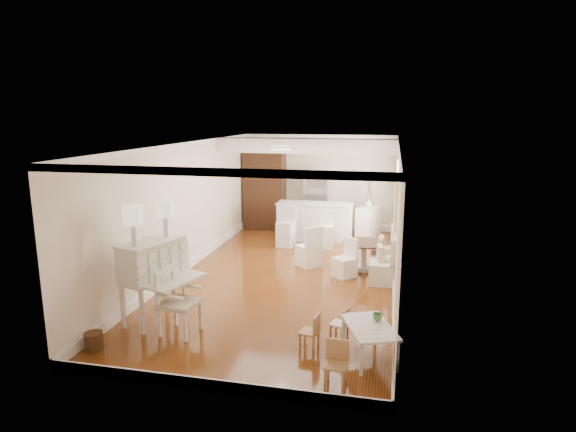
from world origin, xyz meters
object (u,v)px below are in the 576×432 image
at_px(slip_chair_near, 345,258).
at_px(slip_chair_far, 309,246).
at_px(breakfast_counter, 315,222).
at_px(pantry_cabinet, 264,190).
at_px(kids_chair_a, 309,331).
at_px(kids_chair_b, 339,323).
at_px(fridge, 327,201).
at_px(kids_table, 369,342).
at_px(secretary_bureau, 154,281).
at_px(gustavian_armchair, 179,302).
at_px(wicker_basket, 94,341).
at_px(bar_stool_left, 286,227).
at_px(dining_table, 364,256).
at_px(kids_chair_c, 336,364).
at_px(sideboard, 368,222).
at_px(bar_stool_right, 326,231).

bearing_deg(slip_chair_near, slip_chair_far, -170.69).
height_order(breakfast_counter, pantry_cabinet, pantry_cabinet).
height_order(kids_chair_a, kids_chair_b, kids_chair_a).
bearing_deg(kids_chair_b, fridge, -152.18).
xyz_separation_m(kids_table, kids_chair_b, (-0.47, 0.50, 0.01)).
xyz_separation_m(secretary_bureau, gustavian_armchair, (0.62, -0.36, -0.17)).
relative_size(wicker_basket, bar_stool_left, 0.26).
xyz_separation_m(kids_chair_b, dining_table, (0.15, 3.46, 0.06)).
height_order(secretary_bureau, fridge, fridge).
bearing_deg(slip_chair_far, pantry_cabinet, -104.58).
xyz_separation_m(kids_chair_c, dining_table, (0.06, 4.77, 0.02)).
distance_m(dining_table, sideboard, 2.94).
xyz_separation_m(kids_chair_b, slip_chair_far, (-1.08, 3.49, 0.22)).
bearing_deg(kids_chair_c, slip_chair_far, 106.05).
xyz_separation_m(slip_chair_near, pantry_cabinet, (-2.81, 3.98, 0.74)).
xyz_separation_m(wicker_basket, sideboard, (3.57, 7.50, 0.31)).
bearing_deg(kids_chair_b, secretary_bureau, -72.32).
xyz_separation_m(kids_chair_a, slip_chair_near, (0.18, 3.32, 0.14)).
distance_m(breakfast_counter, bar_stool_right, 0.88).
xyz_separation_m(wicker_basket, slip_chair_near, (3.26, 4.02, 0.28)).
distance_m(bar_stool_left, sideboard, 2.47).
bearing_deg(slip_chair_near, kids_chair_a, -50.41).
height_order(slip_chair_far, fridge, fridge).
height_order(wicker_basket, kids_chair_a, kids_chair_a).
height_order(kids_chair_b, breakfast_counter, breakfast_counter).
xyz_separation_m(dining_table, bar_stool_right, (-1.05, 1.58, 0.15)).
xyz_separation_m(gustavian_armchair, fridge, (1.34, 7.18, 0.38)).
relative_size(breakfast_counter, bar_stool_left, 1.98).
bearing_deg(slip_chair_far, dining_table, 134.45).
relative_size(kids_table, kids_chair_b, 1.89).
relative_size(kids_table, dining_table, 1.04).
distance_m(slip_chair_far, pantry_cabinet, 3.97).
xyz_separation_m(slip_chair_near, fridge, (-0.91, 3.95, 0.49)).
bearing_deg(sideboard, slip_chair_far, -93.97).
relative_size(wicker_basket, kids_chair_a, 0.48).
bearing_deg(kids_chair_a, sideboard, -172.99).
relative_size(gustavian_armchair, bar_stool_left, 1.00).
height_order(kids_table, kids_chair_a, kids_chair_a).
height_order(dining_table, fridge, fridge).
relative_size(bar_stool_left, sideboard, 1.12).
height_order(slip_chair_near, slip_chair_far, slip_chair_far).
relative_size(secretary_bureau, breakfast_counter, 0.67).
relative_size(kids_table, bar_stool_right, 1.05).
xyz_separation_m(kids_table, slip_chair_far, (-1.56, 3.98, 0.23)).
bearing_deg(fridge, bar_stool_right, -82.73).
relative_size(kids_chair_a, pantry_cabinet, 0.24).
xyz_separation_m(kids_table, bar_stool_left, (-2.42, 5.49, 0.27)).
bearing_deg(kids_table, slip_chair_far, 111.35).
relative_size(wicker_basket, slip_chair_far, 0.28).
bearing_deg(kids_chair_a, secretary_bureau, -88.42).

